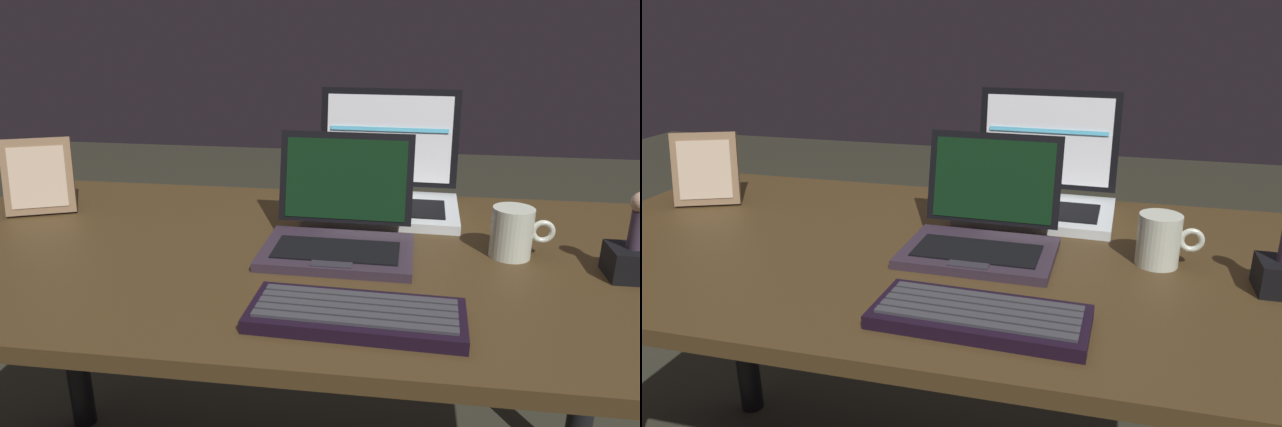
{
  "view_description": "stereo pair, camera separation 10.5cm",
  "coord_description": "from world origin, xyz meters",
  "views": [
    {
      "loc": [
        0.21,
        -1.0,
        1.15
      ],
      "look_at": [
        0.06,
        -0.02,
        0.81
      ],
      "focal_mm": 32.91,
      "sensor_mm": 36.0,
      "label": 1
    },
    {
      "loc": [
        0.31,
        -0.98,
        1.15
      ],
      "look_at": [
        0.06,
        -0.02,
        0.81
      ],
      "focal_mm": 32.91,
      "sensor_mm": 36.0,
      "label": 2
    }
  ],
  "objects": [
    {
      "name": "desk",
      "position": [
        0.0,
        0.0,
        0.62
      ],
      "size": [
        1.5,
        0.77,
        0.73
      ],
      "color": "#433018",
      "rests_on": "ground"
    },
    {
      "name": "laptop_front",
      "position": [
        0.1,
        0.02,
        0.77
      ],
      "size": [
        0.28,
        0.24,
        0.2
      ],
      "color": "#312532",
      "rests_on": "desk"
    },
    {
      "name": "laptop_rear",
      "position": [
        0.17,
        0.28,
        0.78
      ],
      "size": [
        0.33,
        0.27,
        0.26
      ],
      "color": "silver",
      "rests_on": "desk"
    },
    {
      "name": "external_keyboard",
      "position": [
        0.15,
        -0.25,
        0.74
      ],
      "size": [
        0.32,
        0.14,
        0.02
      ],
      "color": "black",
      "rests_on": "desk"
    },
    {
      "name": "photo_frame",
      "position": [
        -0.58,
        0.13,
        0.81
      ],
      "size": [
        0.15,
        0.1,
        0.17
      ],
      "color": "#876849",
      "rests_on": "desk"
    },
    {
      "name": "figurine_stand",
      "position": [
        0.59,
        -0.04,
        0.75
      ],
      "size": [
        0.08,
        0.08,
        0.05
      ],
      "primitive_type": "cube",
      "color": "black",
      "rests_on": "desk"
    },
    {
      "name": "coffee_mug",
      "position": [
        0.41,
        0.03,
        0.77
      ],
      "size": [
        0.11,
        0.07,
        0.09
      ],
      "color": "silver",
      "rests_on": "desk"
    }
  ]
}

